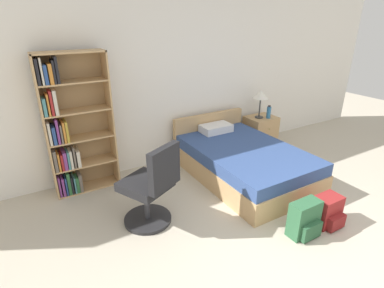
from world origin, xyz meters
The scene contains 9 objects.
wall_back centered at (0.00, 3.23, 1.30)m, with size 9.00×0.06×2.60m.
bookshelf centered at (-1.52, 2.98, 0.88)m, with size 0.83×0.30×1.83m.
bed centered at (0.65, 2.18, 0.25)m, with size 1.31×1.99×0.72m.
office_chair centered at (-0.95, 1.78, 0.46)m, with size 0.66×0.71×1.00m.
nightstand centered at (1.69, 2.92, 0.27)m, with size 0.52×0.45×0.54m.
table_lamp centered at (1.62, 2.92, 0.94)m, with size 0.27×0.27×0.50m.
water_bottle centered at (1.75, 2.82, 0.65)m, with size 0.07×0.07×0.23m.
backpack_red centered at (0.76, 0.77, 0.17)m, with size 0.31×0.28×0.35m.
backpack_green centered at (0.39, 0.77, 0.19)m, with size 0.34×0.23×0.41m.
Camera 1 is at (-1.99, -0.89, 2.20)m, focal length 28.00 mm.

